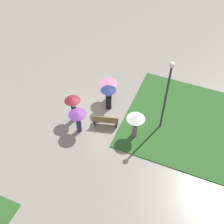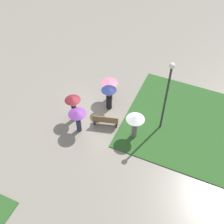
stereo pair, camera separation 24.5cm
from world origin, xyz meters
name	(u,v)px [view 2 (the right image)]	position (x,y,z in m)	size (l,w,h in m)	color
ground_plane	(93,115)	(0.00, 0.00, 0.00)	(90.00, 90.00, 0.00)	gray
lawn_patch_near	(184,122)	(-5.74, -1.80, 0.03)	(7.38, 7.47, 0.06)	#2D5B26
park_bench	(105,120)	(-1.16, 0.45, 0.46)	(1.69, 0.83, 0.90)	brown
lamp_post	(167,90)	(-4.43, -0.79, 3.21)	(0.32, 0.32, 5.09)	#2D2D30
crowd_person_purple	(78,117)	(0.18, 1.49, 1.28)	(1.09, 1.09, 1.72)	#282D47
crowd_person_pink	(109,87)	(-0.43, -1.81, 1.17)	(1.12, 1.12, 1.71)	#282D47
crowd_person_white	(135,121)	(-3.15, 0.56, 1.42)	(1.10, 1.10, 1.87)	slate
crowd_person_maroon	(73,103)	(0.89, 0.75, 1.44)	(0.99, 0.99, 1.96)	black
crowd_person_navy	(109,95)	(-0.74, -1.05, 1.20)	(0.99, 0.99, 1.82)	black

